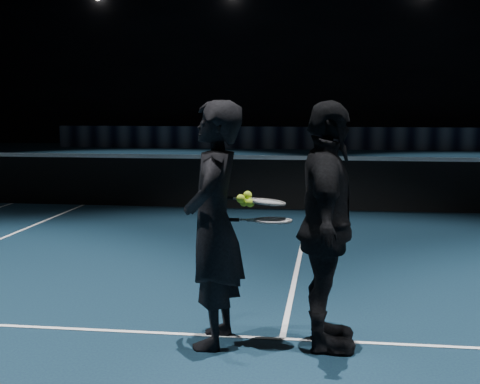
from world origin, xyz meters
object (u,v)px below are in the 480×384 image
at_px(racket_lower, 273,221).
at_px(racket_upper, 267,202).
at_px(player_a, 214,224).
at_px(player_b, 327,227).
at_px(tennis_balls, 247,200).

distance_m(racket_lower, racket_upper, 0.15).
bearing_deg(player_a, racket_upper, 99.39).
xyz_separation_m(player_b, tennis_balls, (-0.59, -0.01, 0.19)).
distance_m(player_b, racket_upper, 0.48).
bearing_deg(tennis_balls, racket_upper, 15.06).
xyz_separation_m(player_b, racket_upper, (-0.45, 0.03, 0.17)).
relative_size(player_b, tennis_balls, 15.60).
distance_m(racket_lower, tennis_balls, 0.25).
xyz_separation_m(player_a, racket_upper, (0.40, 0.05, 0.17)).
height_order(player_b, racket_upper, player_b).
bearing_deg(racket_lower, racket_upper, 141.34).
distance_m(player_b, racket_lower, 0.40).
distance_m(player_a, player_b, 0.85).
bearing_deg(racket_upper, player_b, -9.08).
xyz_separation_m(racket_upper, tennis_balls, (-0.14, -0.04, 0.01)).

